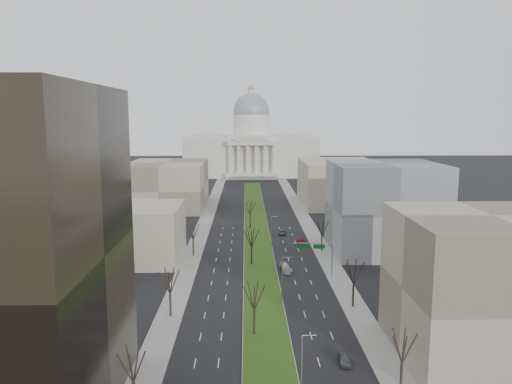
{
  "coord_description": "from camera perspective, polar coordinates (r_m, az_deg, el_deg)",
  "views": [
    {
      "loc": [
        -3.3,
        -39.16,
        36.48
      ],
      "look_at": [
        -0.35,
        107.34,
        14.01
      ],
      "focal_mm": 35.0,
      "sensor_mm": 36.0,
      "label": 1
    }
  ],
  "objects": [
    {
      "name": "car_grey_far",
      "position": [
        155.2,
        3.01,
        -4.66
      ],
      "size": [
        2.65,
        4.64,
        1.22
      ],
      "primitive_type": "imported",
      "rotation": [
        0.0,
        0.0,
        -0.15
      ],
      "color": "#45494C",
      "rests_on": "ground"
    },
    {
      "name": "streetlamp_median_a",
      "position": [
        67.47,
        5.29,
        -19.31
      ],
      "size": [
        1.9,
        0.2,
        9.16
      ],
      "color": "gray",
      "rests_on": "ground"
    },
    {
      "name": "building_beige_left",
      "position": [
        131.02,
        -14.27,
        -4.56
      ],
      "size": [
        26.0,
        22.0,
        14.0
      ],
      "primitive_type": "cube",
      "color": "tan",
      "rests_on": "ground"
    },
    {
      "name": "car_grey_near",
      "position": [
        79.26,
        10.04,
        -18.25
      ],
      "size": [
        1.87,
        4.23,
        1.41
      ],
      "primitive_type": "imported",
      "rotation": [
        0.0,
        0.0,
        -0.05
      ],
      "color": "#48494F",
      "rests_on": "ground"
    },
    {
      "name": "building_tan_right",
      "position": [
        83.85,
        24.96,
        -9.81
      ],
      "size": [
        26.0,
        24.0,
        22.0
      ],
      "primitive_type": "cube",
      "color": "#7A6E5E",
      "rests_on": "ground"
    },
    {
      "name": "mast_arm_signs",
      "position": [
        114.57,
        7.37,
        -6.73
      ],
      "size": [
        9.12,
        0.24,
        8.09
      ],
      "color": "gray",
      "rests_on": "ground"
    },
    {
      "name": "building_far_left",
      "position": [
        203.53,
        -10.11,
        0.82
      ],
      "size": [
        30.0,
        40.0,
        18.0
      ],
      "primitive_type": "cube",
      "color": "#7A6E5E",
      "rests_on": "ground"
    },
    {
      "name": "sidewalk_left",
      "position": [
        139.73,
        -6.99,
        -6.45
      ],
      "size": [
        5.0,
        330.0,
        0.15
      ],
      "primitive_type": "cube",
      "color": "gray",
      "rests_on": "ground"
    },
    {
      "name": "streetlamp_median_c",
      "position": [
        138.03,
        1.81,
        -4.55
      ],
      "size": [
        1.9,
        0.2,
        9.16
      ],
      "color": "gray",
      "rests_on": "ground"
    },
    {
      "name": "car_black",
      "position": [
        120.97,
        3.16,
        -8.5
      ],
      "size": [
        1.71,
        4.32,
        1.4
      ],
      "primitive_type": "imported",
      "rotation": [
        0.0,
        0.0,
        -0.05
      ],
      "color": "black",
      "rests_on": "ground"
    },
    {
      "name": "tree_median_a",
      "position": [
        84.48,
        -0.2,
        -11.7
      ],
      "size": [
        5.4,
        5.4,
        9.72
      ],
      "color": "black",
      "rests_on": "ground"
    },
    {
      "name": "tree_right_near",
      "position": [
        71.05,
        16.42,
        -16.45
      ],
      "size": [
        5.16,
        5.16,
        9.29
      ],
      "color": "black",
      "rests_on": "ground"
    },
    {
      "name": "building_far_right",
      "position": [
        209.53,
        9.39,
        1.07
      ],
      "size": [
        30.0,
        40.0,
        18.0
      ],
      "primitive_type": "cube",
      "color": "tan",
      "rests_on": "ground"
    },
    {
      "name": "median",
      "position": [
        162.31,
        0.04,
        -4.23
      ],
      "size": [
        8.0,
        222.03,
        0.2
      ],
      "color": "#999993",
      "rests_on": "ground"
    },
    {
      "name": "sidewalk_right",
      "position": [
        140.56,
        7.44,
        -6.37
      ],
      "size": [
        5.0,
        330.0,
        0.15
      ],
      "primitive_type": "cube",
      "color": "gray",
      "rests_on": "ground"
    },
    {
      "name": "ground",
      "position": [
        163.32,
        0.03,
        -4.19
      ],
      "size": [
        600.0,
        600.0,
        0.0
      ],
      "primitive_type": "plane",
      "color": "black",
      "rests_on": "ground"
    },
    {
      "name": "building_grey_right",
      "position": [
        138.54,
        14.49,
        -1.74
      ],
      "size": [
        28.0,
        26.0,
        24.0
      ],
      "primitive_type": "cube",
      "color": "slate",
      "rests_on": "ground"
    },
    {
      "name": "tree_median_b",
      "position": [
        122.76,
        -0.52,
        -5.18
      ],
      "size": [
        5.4,
        5.4,
        9.72
      ],
      "color": "black",
      "rests_on": "ground"
    },
    {
      "name": "tree_median_c",
      "position": [
        161.87,
        -0.68,
        -1.77
      ],
      "size": [
        5.4,
        5.4,
        9.72
      ],
      "color": "black",
      "rests_on": "ground"
    },
    {
      "name": "tree_right_mid",
      "position": [
        97.93,
        11.12,
        -8.87
      ],
      "size": [
        5.52,
        5.52,
        9.94
      ],
      "color": "black",
      "rests_on": "ground"
    },
    {
      "name": "car_red",
      "position": [
        144.04,
        5.21,
        -5.68
      ],
      "size": [
        2.12,
        5.17,
        1.5
      ],
      "primitive_type": "imported",
      "rotation": [
        0.0,
        0.0,
        0.01
      ],
      "color": "maroon",
      "rests_on": "ground"
    },
    {
      "name": "streetlamp_median_b",
      "position": [
        99.59,
        3.02,
        -9.84
      ],
      "size": [
        1.9,
        0.2,
        9.16
      ],
      "color": "gray",
      "rests_on": "ground"
    },
    {
      "name": "tree_left_far",
      "position": [
        131.3,
        -7.22,
        -4.4
      ],
      "size": [
        5.28,
        5.28,
        9.5
      ],
      "color": "black",
      "rests_on": "ground"
    },
    {
      "name": "tree_left_mid",
      "position": [
        93.05,
        -9.83,
        -9.88
      ],
      "size": [
        5.4,
        5.4,
        9.72
      ],
      "color": "black",
      "rests_on": "ground"
    },
    {
      "name": "box_van",
      "position": [
        119.31,
        3.35,
        -8.65
      ],
      "size": [
        2.13,
        6.51,
        1.78
      ],
      "primitive_type": "imported",
      "rotation": [
        0.0,
        0.0,
        0.1
      ],
      "color": "white",
      "rests_on": "ground"
    },
    {
      "name": "tree_left_near",
      "position": [
        65.97,
        -13.91,
        -18.47
      ],
      "size": [
        5.1,
        5.1,
        9.18
      ],
      "color": "black",
      "rests_on": "ground"
    },
    {
      "name": "capitol",
      "position": [
        309.42,
        -0.54,
        4.98
      ],
      "size": [
        80.0,
        46.0,
        55.0
      ],
      "color": "beige",
      "rests_on": "ground"
    },
    {
      "name": "tree_right_far",
      "position": [
        136.09,
        7.56,
        -4.07
      ],
      "size": [
        5.04,
        5.04,
        9.07
      ],
      "color": "black",
      "rests_on": "ground"
    }
  ]
}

